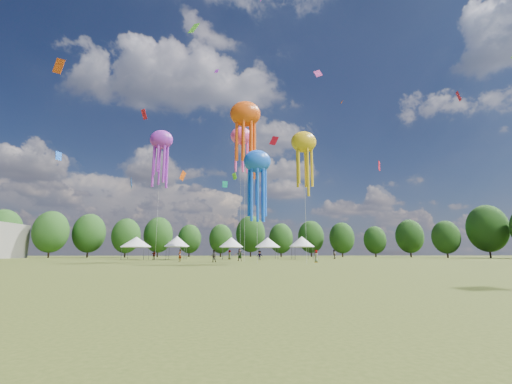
{
  "coord_description": "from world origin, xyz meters",
  "views": [
    {
      "loc": [
        -2.76,
        -11.33,
        1.2
      ],
      "look_at": [
        -0.51,
        15.0,
        6.0
      ],
      "focal_mm": 23.63,
      "sensor_mm": 36.0,
      "label": 1
    }
  ],
  "objects": [
    {
      "name": "ground",
      "position": [
        0.0,
        0.0,
        0.0
      ],
      "size": [
        300.0,
        300.0,
        0.0
      ],
      "primitive_type": "plane",
      "color": "#384416",
      "rests_on": "ground"
    },
    {
      "name": "spectator_near",
      "position": [
        -4.53,
        34.85,
        0.8
      ],
      "size": [
        0.82,
        0.66,
        1.61
      ],
      "primitive_type": "imported",
      "rotation": [
        0.0,
        0.0,
        3.21
      ],
      "color": "gray",
      "rests_on": "ground"
    },
    {
      "name": "spectators_far",
      "position": [
        2.24,
        47.52,
        0.88
      ],
      "size": [
        36.29,
        25.63,
        1.89
      ],
      "color": "gray",
      "rests_on": "ground"
    },
    {
      "name": "festival_tents",
      "position": [
        -4.01,
        54.77,
        3.31
      ],
      "size": [
        36.61,
        8.08,
        4.42
      ],
      "color": "#47474C",
      "rests_on": "ground"
    },
    {
      "name": "show_kites",
      "position": [
        -3.08,
        39.53,
        17.96
      ],
      "size": [
        25.42,
        23.61,
        24.82
      ],
      "color": "#FF4BB0",
      "rests_on": "ground"
    },
    {
      "name": "small_kites",
      "position": [
        -1.16,
        41.84,
        29.15
      ],
      "size": [
        74.77,
        54.78,
        41.62
      ],
      "color": "#FF4BB0",
      "rests_on": "ground"
    },
    {
      "name": "treeline",
      "position": [
        -3.87,
        62.51,
        6.54
      ],
      "size": [
        201.57,
        95.24,
        13.43
      ],
      "color": "#38281C",
      "rests_on": "ground"
    }
  ]
}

